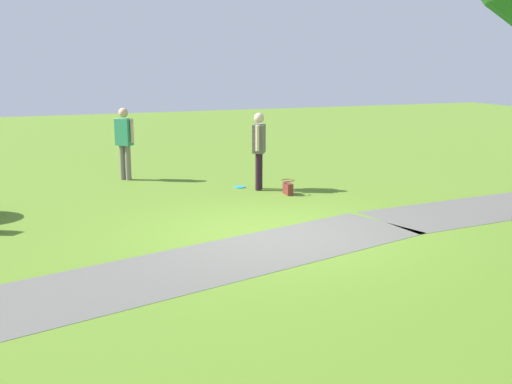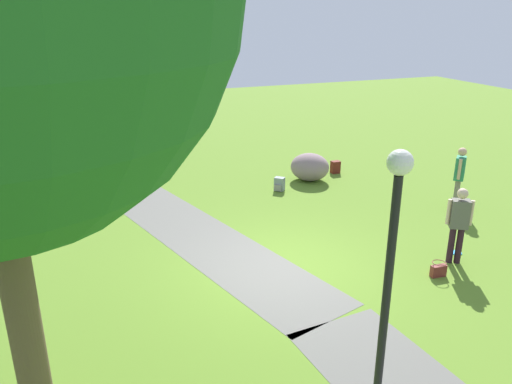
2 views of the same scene
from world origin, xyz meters
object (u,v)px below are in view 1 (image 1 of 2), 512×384
(handbag_on_grass, at_px, (288,188))
(frisbee_on_grass, at_px, (240,187))
(woman_with_handbag, at_px, (259,146))
(man_near_boulder, at_px, (124,139))

(handbag_on_grass, distance_m, frisbee_on_grass, 1.27)
(woman_with_handbag, distance_m, handbag_on_grass, 1.13)
(woman_with_handbag, relative_size, frisbee_on_grass, 6.97)
(woman_with_handbag, bearing_deg, man_near_boulder, -42.17)
(woman_with_handbag, relative_size, handbag_on_grass, 5.05)
(frisbee_on_grass, bearing_deg, woman_with_handbag, 129.52)
(woman_with_handbag, relative_size, man_near_boulder, 0.99)
(man_near_boulder, height_order, frisbee_on_grass, man_near_boulder)
(woman_with_handbag, distance_m, man_near_boulder, 3.30)
(man_near_boulder, height_order, handbag_on_grass, man_near_boulder)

